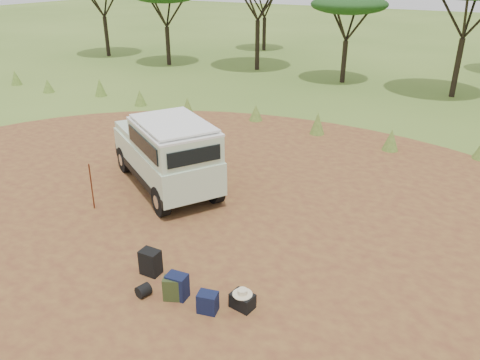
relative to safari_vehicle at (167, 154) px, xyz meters
The scene contains 12 objects.
ground 3.09m from the safari_vehicle, 40.51° to the right, with size 140.00×140.00×0.00m, color #4E6F27.
dirt_clearing 3.09m from the safari_vehicle, 40.51° to the right, with size 23.00×23.00×0.01m, color olive.
grass_fringe 7.21m from the safari_vehicle, 71.24° to the left, with size 36.60×1.60×0.90m.
safari_vehicle is the anchor object (origin of this frame).
walking_staff 2.45m from the safari_vehicle, 109.98° to the right, with size 0.04×0.04×1.59m, color brown.
backpack_black 4.50m from the safari_vehicle, 58.06° to the right, with size 0.43×0.32×0.59m, color black.
backpack_navy 5.38m from the safari_vehicle, 51.06° to the right, with size 0.42×0.30×0.55m, color #12173A.
backpack_olive 5.41m from the safari_vehicle, 52.08° to the right, with size 0.37×0.26×0.51m, color #3A4922.
duffel_navy 5.95m from the safari_vehicle, 45.54° to the right, with size 0.38×0.29×0.43m, color #12173A.
hard_case 6.07m from the safari_vehicle, 38.95° to the right, with size 0.46×0.32×0.32m, color black.
stuff_sack 5.29m from the safari_vehicle, 58.70° to the right, with size 0.27×0.27×0.27m, color black.
safari_hat 6.04m from the safari_vehicle, 38.95° to the right, with size 0.40×0.40×0.12m.
Camera 1 is at (6.05, -8.40, 6.24)m, focal length 35.00 mm.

